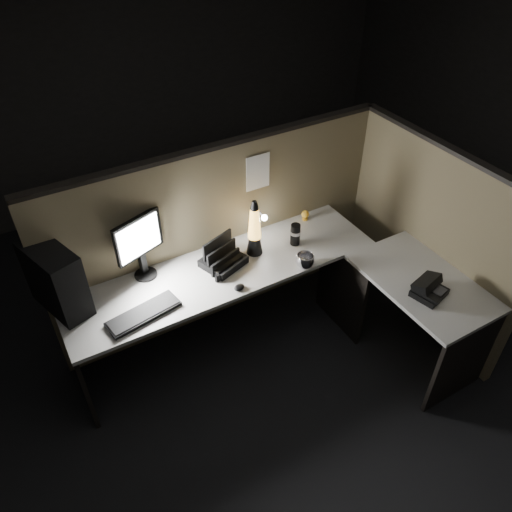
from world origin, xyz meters
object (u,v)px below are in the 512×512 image
pc_tower (55,279)px  keyboard (144,314)px  monitor (139,242)px  lava_lamp (254,232)px  desk_phone (428,289)px

pc_tower → keyboard: size_ratio=0.96×
monitor → lava_lamp: (0.79, -0.17, -0.10)m
keyboard → desk_phone: 1.89m
pc_tower → lava_lamp: bearing=-24.1°
monitor → keyboard: 0.49m
keyboard → lava_lamp: 0.98m
pc_tower → lava_lamp: (1.36, -0.14, -0.05)m
keyboard → lava_lamp: bearing=2.2°
pc_tower → desk_phone: (2.14, -1.12, -0.18)m
lava_lamp → keyboard: bearing=-167.8°
monitor → keyboard: monitor is taller
monitor → desk_phone: 1.96m
pc_tower → monitor: bearing=-15.2°
pc_tower → monitor: size_ratio=0.97×
monitor → desk_phone: size_ratio=1.90×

